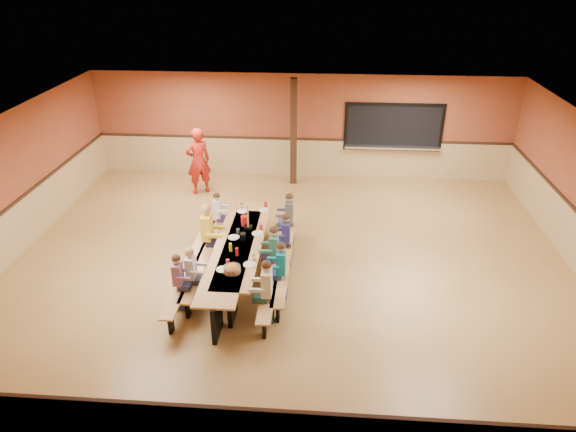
{
  "coord_description": "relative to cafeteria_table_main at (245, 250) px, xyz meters",
  "views": [
    {
      "loc": [
        0.66,
        -9.26,
        5.94
      ],
      "look_at": [
        -0.03,
        0.03,
        1.15
      ],
      "focal_mm": 32.0,
      "sensor_mm": 36.0,
      "label": 1
    }
  ],
  "objects": [
    {
      "name": "place_settings",
      "position": [
        0.0,
        0.0,
        0.27
      ],
      "size": [
        0.65,
        3.3,
        0.11
      ],
      "primitive_type": null,
      "color": "beige",
      "rests_on": "cafeteria_table_main"
    },
    {
      "name": "table_paddle",
      "position": [
        0.01,
        0.51,
        0.35
      ],
      "size": [
        0.16,
        0.16,
        0.56
      ],
      "color": "black",
      "rests_on": "cafeteria_table_main"
    },
    {
      "name": "room_envelope",
      "position": [
        0.9,
        0.32,
        0.16
      ],
      "size": [
        12.04,
        10.04,
        3.02
      ],
      "color": "brown",
      "rests_on": "ground"
    },
    {
      "name": "seated_child_char_right",
      "position": [
        0.83,
        1.27,
        0.08
      ],
      "size": [
        0.37,
        0.3,
        1.22
      ],
      "primitive_type": null,
      "color": "#4A4D53",
      "rests_on": "ground"
    },
    {
      "name": "seated_child_teal_right",
      "position": [
        0.83,
        -0.84,
        0.07
      ],
      "size": [
        0.36,
        0.3,
        1.19
      ],
      "primitive_type": null,
      "color": "#117794",
      "rests_on": "ground"
    },
    {
      "name": "punch_pitcher",
      "position": [
        -0.09,
        0.65,
        0.32
      ],
      "size": [
        0.16,
        0.16,
        0.22
      ],
      "primitive_type": "cylinder",
      "color": "#AC161A",
      "rests_on": "cafeteria_table_main"
    },
    {
      "name": "seated_child_grey_left",
      "position": [
        -0.82,
        1.37,
        0.04
      ],
      "size": [
        0.33,
        0.27,
        1.13
      ],
      "primitive_type": null,
      "color": "white",
      "rests_on": "ground"
    },
    {
      "name": "seated_child_navy_right",
      "position": [
        0.83,
        0.34,
        0.07
      ],
      "size": [
        0.36,
        0.29,
        1.19
      ],
      "primitive_type": null,
      "color": "navy",
      "rests_on": "ground"
    },
    {
      "name": "seated_adult_yellow",
      "position": [
        -0.82,
        0.3,
        0.15
      ],
      "size": [
        0.44,
        0.36,
        1.35
      ],
      "primitive_type": null,
      "color": "yellow",
      "rests_on": "ground"
    },
    {
      "name": "seated_child_white_left",
      "position": [
        -0.82,
        -1.12,
        0.06
      ],
      "size": [
        0.35,
        0.29,
        1.17
      ],
      "primitive_type": null,
      "color": "silver",
      "rests_on": "ground"
    },
    {
      "name": "standing_woman",
      "position": [
        -1.83,
        3.86,
        0.4
      ],
      "size": [
        0.81,
        0.72,
        1.85
      ],
      "primitive_type": "imported",
      "rotation": [
        0.0,
        0.0,
        3.68
      ],
      "color": "#B11E14",
      "rests_on": "ground"
    },
    {
      "name": "condiment_mustard",
      "position": [
        -0.2,
        -0.43,
        0.3
      ],
      "size": [
        0.06,
        0.06,
        0.17
      ],
      "primitive_type": "cylinder",
      "color": "yellow",
      "rests_on": "cafeteria_table_main"
    },
    {
      "name": "napkin_dispenser",
      "position": [
        -0.04,
        0.06,
        0.28
      ],
      "size": [
        0.1,
        0.14,
        0.13
      ],
      "primitive_type": "cube",
      "color": "black",
      "rests_on": "cafeteria_table_main"
    },
    {
      "name": "seated_child_tan_sec",
      "position": [
        0.63,
        -1.56,
        0.09
      ],
      "size": [
        0.38,
        0.31,
        1.24
      ],
      "primitive_type": null,
      "color": "beige",
      "rests_on": "ground"
    },
    {
      "name": "cafeteria_table_main",
      "position": [
        0.0,
        0.0,
        0.0
      ],
      "size": [
        1.91,
        3.7,
        0.74
      ],
      "color": "#B58148",
      "rests_on": "ground"
    },
    {
      "name": "ground",
      "position": [
        0.9,
        0.32,
        -0.53
      ],
      "size": [
        12.0,
        12.0,
        0.0
      ],
      "primitive_type": "plane",
      "color": "olive",
      "rests_on": "ground"
    },
    {
      "name": "kitchen_pass_through",
      "position": [
        3.5,
        5.28,
        0.96
      ],
      "size": [
        2.78,
        0.28,
        1.38
      ],
      "color": "black",
      "rests_on": "ground"
    },
    {
      "name": "seated_child_green_sec",
      "position": [
        0.63,
        -0.27,
        0.08
      ],
      "size": [
        0.37,
        0.3,
        1.21
      ],
      "primitive_type": null,
      "color": "#35775C",
      "rests_on": "ground"
    },
    {
      "name": "condiment_ketchup",
      "position": [
        -0.05,
        -0.59,
        0.3
      ],
      "size": [
        0.06,
        0.06,
        0.17
      ],
      "primitive_type": "cylinder",
      "color": "#B2140F",
      "rests_on": "cafeteria_table_main"
    },
    {
      "name": "structural_post",
      "position": [
        0.7,
        4.72,
        0.97
      ],
      "size": [
        0.18,
        0.18,
        3.0
      ],
      "primitive_type": "cube",
      "color": "black",
      "rests_on": "ground"
    },
    {
      "name": "cafeteria_table_second",
      "position": [
        -0.19,
        -0.45,
        0.0
      ],
      "size": [
        1.91,
        3.7,
        0.74
      ],
      "color": "#B58148",
      "rests_on": "ground"
    },
    {
      "name": "seated_child_purple_sec",
      "position": [
        -1.02,
        -1.32,
        0.05
      ],
      "size": [
        0.34,
        0.28,
        1.15
      ],
      "primitive_type": null,
      "color": "#8D5A84",
      "rests_on": "ground"
    },
    {
      "name": "chip_bowl",
      "position": [
        -0.04,
        -1.17,
        0.29
      ],
      "size": [
        0.32,
        0.32,
        0.15
      ],
      "primitive_type": null,
      "color": "orange",
      "rests_on": "cafeteria_table_main"
    }
  ]
}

